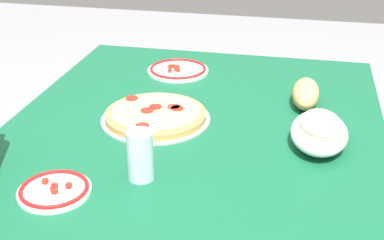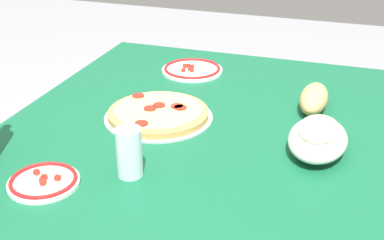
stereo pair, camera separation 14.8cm
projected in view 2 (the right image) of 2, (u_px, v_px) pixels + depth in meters
The scene contains 7 objects.
dining_table at pixel (192, 162), 1.54m from camera, with size 1.34×1.07×0.73m.
pepperoni_pizza at pixel (158, 114), 1.55m from camera, with size 0.32×0.32×0.03m.
baked_pasta_dish at pixel (318, 137), 1.36m from camera, with size 0.24×0.15×0.08m.
water_glass at pixel (129, 152), 1.25m from camera, with size 0.06×0.06×0.12m, color silver.
side_plate_near at pixel (192, 69), 1.90m from camera, with size 0.22×0.22×0.02m.
side_plate_far at pixel (44, 181), 1.23m from camera, with size 0.17×0.17×0.02m.
bread_loaf at pixel (314, 99), 1.59m from camera, with size 0.19×0.08×0.07m, color tan.
Camera 2 is at (-1.26, -0.42, 1.41)m, focal length 49.67 mm.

